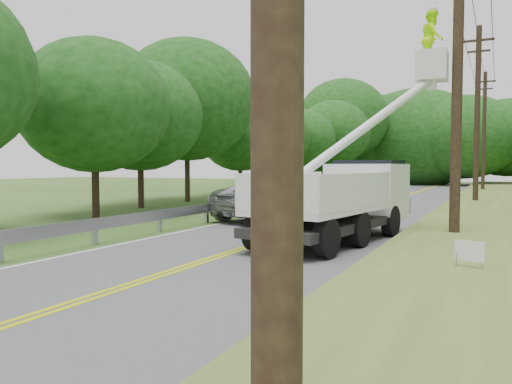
% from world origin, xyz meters
% --- Properties ---
extents(ground, '(140.00, 140.00, 0.00)m').
position_xyz_m(ground, '(0.00, 0.00, 0.00)').
color(ground, '#335316').
rests_on(ground, ground).
extents(road, '(7.20, 96.00, 0.03)m').
position_xyz_m(road, '(0.00, 14.00, 0.01)').
color(road, '#525254').
rests_on(road, ground).
extents(guardrail, '(0.18, 48.00, 0.77)m').
position_xyz_m(guardrail, '(-4.02, 14.91, 0.55)').
color(guardrail, '#96999E').
rests_on(guardrail, ground).
extents(utility_poles, '(1.60, 43.30, 10.00)m').
position_xyz_m(utility_poles, '(5.00, 17.02, 5.27)').
color(utility_poles, black).
rests_on(utility_poles, ground).
extents(treeline_left, '(10.97, 54.85, 12.03)m').
position_xyz_m(treeline_left, '(-10.33, 30.84, 5.93)').
color(treeline_left, '#332319').
rests_on(treeline_left, ground).
extents(treeline_horizon, '(55.55, 14.35, 12.16)m').
position_xyz_m(treeline_horizon, '(-1.77, 56.29, 5.50)').
color(treeline_horizon, '#123F0D').
rests_on(treeline_horizon, ground).
extents(bucket_truck, '(4.52, 7.17, 6.77)m').
position_xyz_m(bucket_truck, '(2.16, 8.46, 1.55)').
color(bucket_truck, black).
rests_on(bucket_truck, road).
extents(suv_silver, '(4.65, 6.77, 1.72)m').
position_xyz_m(suv_silver, '(-1.93, 12.36, 0.88)').
color(suv_silver, '#AEB0B5').
rests_on(suv_silver, road).
extents(suv_darkgrey, '(2.90, 5.46, 1.51)m').
position_xyz_m(suv_darkgrey, '(-1.61, 22.51, 0.77)').
color(suv_darkgrey, '#383940').
rests_on(suv_darkgrey, road).
extents(stop_sign_permanent, '(0.42, 0.25, 2.20)m').
position_xyz_m(stop_sign_permanent, '(-4.04, 19.88, 1.42)').
color(stop_sign_permanent, '#96999E').
rests_on(stop_sign_permanent, ground).
extents(yard_sign, '(0.54, 0.21, 0.81)m').
position_xyz_m(yard_sign, '(5.66, 3.64, 0.58)').
color(yard_sign, white).
rests_on(yard_sign, ground).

